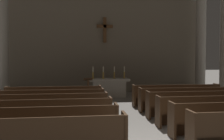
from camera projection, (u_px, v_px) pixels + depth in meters
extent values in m
cube|color=#422B19|center=(29.00, 131.00, 5.04)|extent=(3.77, 0.05, 0.50)
cube|color=#422B19|center=(124.00, 135.00, 5.51)|extent=(0.06, 0.50, 0.95)
cube|color=#422B19|center=(39.00, 126.00, 6.40)|extent=(3.77, 0.40, 0.05)
cube|color=#422B19|center=(37.00, 117.00, 6.17)|extent=(3.77, 0.05, 0.50)
cube|color=#422B19|center=(40.00, 133.00, 6.59)|extent=(3.77, 0.04, 0.40)
cube|color=#422B19|center=(116.00, 122.00, 6.64)|extent=(0.06, 0.50, 0.95)
cube|color=#422B19|center=(44.00, 116.00, 7.54)|extent=(3.77, 0.40, 0.05)
cube|color=#422B19|center=(43.00, 108.00, 7.30)|extent=(3.77, 0.05, 0.50)
cube|color=#422B19|center=(45.00, 122.00, 7.72)|extent=(3.77, 0.04, 0.40)
cube|color=#422B19|center=(110.00, 113.00, 7.77)|extent=(0.06, 0.50, 0.95)
cube|color=#422B19|center=(49.00, 109.00, 8.67)|extent=(3.77, 0.40, 0.05)
cube|color=#422B19|center=(48.00, 102.00, 8.43)|extent=(3.77, 0.05, 0.50)
cube|color=#422B19|center=(49.00, 114.00, 8.86)|extent=(3.77, 0.04, 0.40)
cube|color=#422B19|center=(106.00, 106.00, 8.91)|extent=(0.06, 0.50, 0.95)
cube|color=#422B19|center=(52.00, 103.00, 9.80)|extent=(3.77, 0.40, 0.05)
cube|color=#422B19|center=(51.00, 97.00, 9.57)|extent=(3.77, 0.05, 0.50)
cube|color=#422B19|center=(52.00, 108.00, 9.99)|extent=(3.77, 0.04, 0.40)
cube|color=#422B19|center=(103.00, 101.00, 10.04)|extent=(0.06, 0.50, 0.95)
cube|color=#422B19|center=(54.00, 98.00, 10.93)|extent=(3.77, 0.40, 0.05)
cube|color=#422B19|center=(54.00, 92.00, 10.70)|extent=(3.77, 0.05, 0.50)
cube|color=#422B19|center=(55.00, 103.00, 11.12)|extent=(3.77, 0.04, 0.40)
cube|color=#422B19|center=(100.00, 96.00, 11.17)|extent=(0.06, 0.50, 0.95)
cube|color=#422B19|center=(6.00, 98.00, 10.65)|extent=(0.06, 0.50, 0.95)
cube|color=#422B19|center=(191.00, 132.00, 5.71)|extent=(0.06, 0.50, 0.95)
cube|color=#422B19|center=(172.00, 120.00, 6.84)|extent=(0.06, 0.50, 0.95)
cube|color=#422B19|center=(217.00, 111.00, 8.26)|extent=(3.77, 0.40, 0.05)
cube|color=#422B19|center=(221.00, 104.00, 8.02)|extent=(3.77, 0.05, 0.50)
cube|color=#422B19|center=(214.00, 117.00, 8.44)|extent=(3.77, 0.04, 0.40)
cube|color=#422B19|center=(158.00, 111.00, 7.97)|extent=(0.06, 0.50, 0.95)
cube|color=#422B19|center=(200.00, 105.00, 9.39)|extent=(3.77, 0.40, 0.05)
cube|color=#422B19|center=(203.00, 98.00, 9.15)|extent=(3.77, 0.05, 0.50)
cube|color=#422B19|center=(197.00, 110.00, 9.58)|extent=(3.77, 0.04, 0.40)
cube|color=#422B19|center=(148.00, 105.00, 9.11)|extent=(0.06, 0.50, 0.95)
cube|color=#422B19|center=(186.00, 100.00, 10.52)|extent=(3.77, 0.40, 0.05)
cube|color=#422B19|center=(189.00, 94.00, 10.28)|extent=(3.77, 0.05, 0.50)
cube|color=#422B19|center=(185.00, 105.00, 10.71)|extent=(3.77, 0.04, 0.40)
cube|color=#422B19|center=(140.00, 100.00, 10.24)|extent=(0.06, 0.50, 0.95)
cube|color=#422B19|center=(176.00, 96.00, 11.65)|extent=(3.77, 0.40, 0.05)
cube|color=#422B19|center=(178.00, 90.00, 11.42)|extent=(3.77, 0.05, 0.50)
cube|color=#422B19|center=(174.00, 100.00, 11.84)|extent=(3.77, 0.04, 0.40)
cube|color=#422B19|center=(134.00, 96.00, 11.37)|extent=(0.06, 0.50, 0.95)
cube|color=#422B19|center=(216.00, 94.00, 11.89)|extent=(0.06, 0.50, 0.95)
cube|color=#9E998E|center=(4.00, 95.00, 14.21)|extent=(0.82, 0.82, 0.20)
cylinder|color=#9E998E|center=(3.00, 45.00, 14.09)|extent=(0.59, 0.59, 5.60)
cube|color=#9E998E|center=(200.00, 92.00, 15.74)|extent=(0.82, 0.82, 0.20)
cylinder|color=#9E998E|center=(201.00, 47.00, 15.62)|extent=(0.59, 0.59, 5.60)
cube|color=#A8A399|center=(109.00, 89.00, 14.14)|extent=(1.76, 0.72, 0.88)
cube|color=#A8A399|center=(109.00, 80.00, 14.12)|extent=(2.20, 0.90, 0.12)
cube|color=silver|center=(109.00, 79.00, 14.11)|extent=(2.09, 0.86, 0.01)
cylinder|color=#B79338|center=(93.00, 78.00, 14.00)|extent=(0.16, 0.16, 0.02)
cylinder|color=#B79338|center=(93.00, 75.00, 13.99)|extent=(0.07, 0.07, 0.36)
cylinder|color=silver|center=(93.00, 69.00, 13.98)|extent=(0.04, 0.04, 0.29)
cylinder|color=#B79338|center=(103.00, 78.00, 14.07)|extent=(0.16, 0.16, 0.02)
cylinder|color=#B79338|center=(103.00, 75.00, 14.07)|extent=(0.07, 0.07, 0.36)
cylinder|color=silver|center=(103.00, 69.00, 14.05)|extent=(0.04, 0.04, 0.29)
cylinder|color=#B79338|center=(114.00, 78.00, 14.15)|extent=(0.16, 0.16, 0.02)
cylinder|color=#B79338|center=(114.00, 75.00, 14.15)|extent=(0.07, 0.07, 0.36)
cylinder|color=silver|center=(114.00, 69.00, 14.13)|extent=(0.04, 0.04, 0.29)
cylinder|color=#B79338|center=(124.00, 78.00, 14.23)|extent=(0.16, 0.16, 0.02)
cylinder|color=#B79338|center=(124.00, 75.00, 14.22)|extent=(0.07, 0.07, 0.36)
cylinder|color=silver|center=(124.00, 69.00, 14.21)|extent=(0.04, 0.04, 0.29)
cube|color=#706656|center=(104.00, 36.00, 16.16)|extent=(12.22, 0.25, 6.95)
cube|color=brown|center=(105.00, 30.00, 15.93)|extent=(0.18, 0.18, 1.53)
cube|color=brown|center=(105.00, 26.00, 15.92)|extent=(0.98, 0.18, 0.18)
cylinder|color=#422B19|center=(88.00, 101.00, 12.81)|extent=(0.36, 0.36, 0.04)
cylinder|color=#422B19|center=(88.00, 91.00, 12.79)|extent=(0.10, 0.10, 1.05)
cube|color=#422B19|center=(88.00, 79.00, 12.77)|extent=(0.44, 0.31, 0.15)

